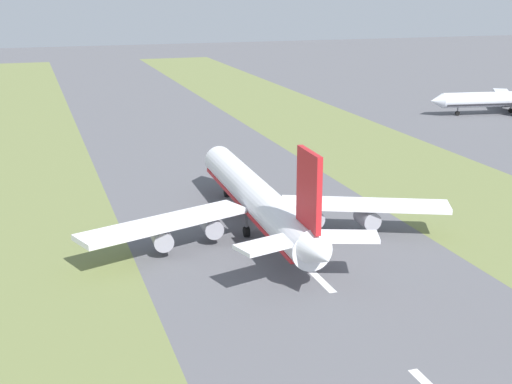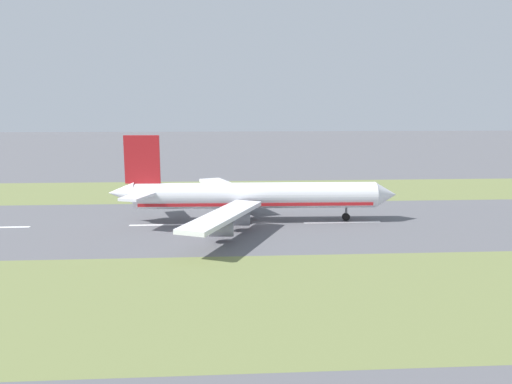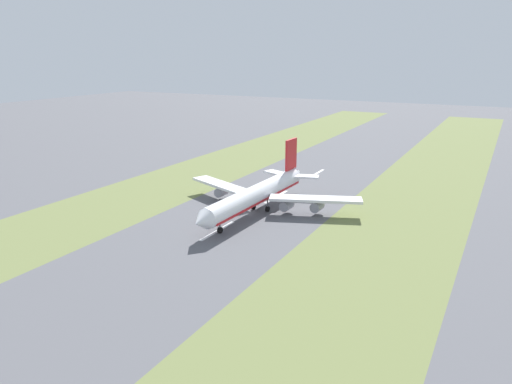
# 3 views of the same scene
# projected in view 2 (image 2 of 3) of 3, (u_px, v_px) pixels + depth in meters

# --- Properties ---
(ground_plane) EXTENTS (800.00, 800.00, 0.00)m
(ground_plane) POSITION_uv_depth(u_px,v_px,m) (263.00, 223.00, 115.02)
(ground_plane) COLOR #56565B
(grass_median_west) EXTENTS (40.00, 600.00, 0.01)m
(grass_median_west) POSITION_uv_depth(u_px,v_px,m) (252.00, 190.00, 159.25)
(grass_median_west) COLOR olive
(grass_median_west) RESTS_ON ground
(grass_median_east) EXTENTS (40.00, 600.00, 0.01)m
(grass_median_east) POSITION_uv_depth(u_px,v_px,m) (288.00, 298.00, 70.78)
(grass_median_east) COLOR olive
(grass_median_east) RESTS_ON ground
(centreline_dash_mid) EXTENTS (1.20, 18.00, 0.01)m
(centreline_dash_mid) POSITION_uv_depth(u_px,v_px,m) (169.00, 225.00, 113.68)
(centreline_dash_mid) COLOR silver
(centreline_dash_mid) RESTS_ON ground
(centreline_dash_far) EXTENTS (1.20, 18.00, 0.01)m
(centreline_dash_far) POSITION_uv_depth(u_px,v_px,m) (342.00, 222.00, 116.16)
(centreline_dash_far) COLOR silver
(centreline_dash_far) RESTS_ON ground
(airplane_main_jet) EXTENTS (64.11, 67.13, 20.20)m
(airplane_main_jet) POSITION_uv_depth(u_px,v_px,m) (248.00, 196.00, 115.93)
(airplane_main_jet) COLOR white
(airplane_main_jet) RESTS_ON ground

